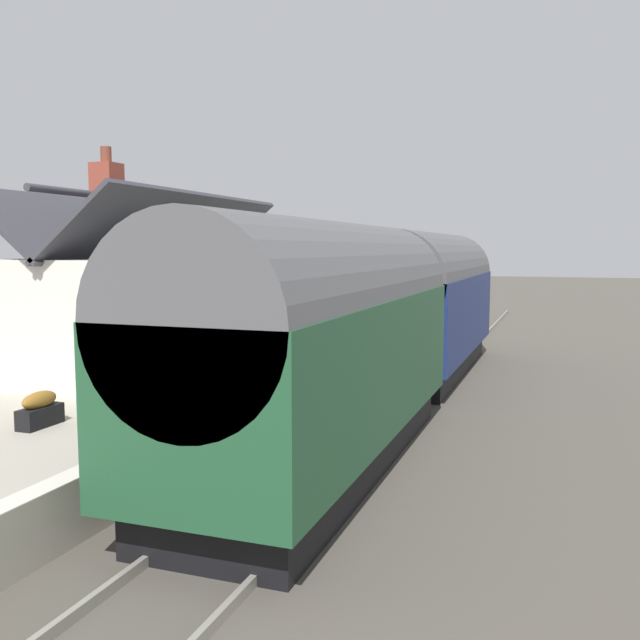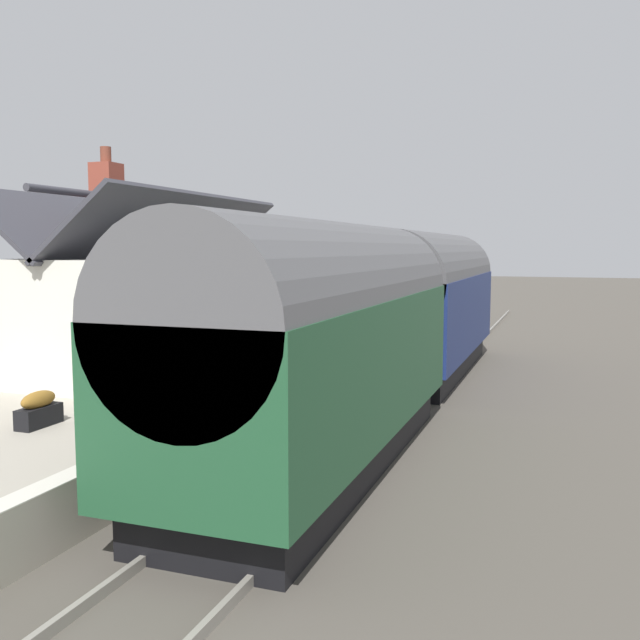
{
  "view_description": "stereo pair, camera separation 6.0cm",
  "coord_description": "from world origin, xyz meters",
  "px_view_note": "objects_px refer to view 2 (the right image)",
  "views": [
    {
      "loc": [
        -16.51,
        -4.85,
        3.85
      ],
      "look_at": [
        1.19,
        1.5,
        1.87
      ],
      "focal_mm": 38.5,
      "sensor_mm": 36.0,
      "label": 1
    },
    {
      "loc": [
        -16.49,
        -4.91,
        3.85
      ],
      "look_at": [
        1.19,
        1.5,
        1.87
      ],
      "focal_mm": 38.5,
      "sensor_mm": 36.0,
      "label": 2
    }
  ],
  "objects_px": {
    "bench_mid_platform": "(342,315)",
    "bench_by_lamp": "(299,327)",
    "station_building": "(143,308)",
    "tree_mid_background": "(205,252)",
    "train": "(390,316)",
    "planter_corner_building": "(39,410)",
    "bench_near_building": "(370,309)",
    "lamp_post_platform": "(353,258)",
    "planter_bench_left": "(329,334)",
    "planter_bench_right": "(318,335)"
  },
  "relations": [
    {
      "from": "planter_corner_building",
      "to": "lamp_post_platform",
      "type": "xyz_separation_m",
      "value": [
        13.78,
        -1.23,
        2.34
      ]
    },
    {
      "from": "planter_corner_building",
      "to": "train",
      "type": "bearing_deg",
      "value": -30.94
    },
    {
      "from": "bench_near_building",
      "to": "lamp_post_platform",
      "type": "distance_m",
      "value": 5.07
    },
    {
      "from": "bench_near_building",
      "to": "tree_mid_background",
      "type": "relative_size",
      "value": 0.28
    },
    {
      "from": "bench_mid_platform",
      "to": "bench_by_lamp",
      "type": "bearing_deg",
      "value": 178.95
    },
    {
      "from": "station_building",
      "to": "bench_by_lamp",
      "type": "height_order",
      "value": "station_building"
    },
    {
      "from": "bench_mid_platform",
      "to": "planter_corner_building",
      "type": "xyz_separation_m",
      "value": [
        -15.26,
        0.36,
        -0.19
      ]
    },
    {
      "from": "train",
      "to": "planter_bench_left",
      "type": "relative_size",
      "value": 27.4
    },
    {
      "from": "bench_mid_platform",
      "to": "planter_corner_building",
      "type": "bearing_deg",
      "value": 178.65
    },
    {
      "from": "planter_bench_left",
      "to": "planter_corner_building",
      "type": "bearing_deg",
      "value": 172.45
    },
    {
      "from": "planter_corner_building",
      "to": "lamp_post_platform",
      "type": "bearing_deg",
      "value": -5.1
    },
    {
      "from": "bench_mid_platform",
      "to": "tree_mid_background",
      "type": "relative_size",
      "value": 0.28
    },
    {
      "from": "planter_corner_building",
      "to": "station_building",
      "type": "bearing_deg",
      "value": 16.5
    },
    {
      "from": "bench_near_building",
      "to": "planter_bench_right",
      "type": "distance_m",
      "value": 8.77
    },
    {
      "from": "planter_corner_building",
      "to": "lamp_post_platform",
      "type": "relative_size",
      "value": 0.22
    },
    {
      "from": "lamp_post_platform",
      "to": "bench_near_building",
      "type": "bearing_deg",
      "value": 8.07
    },
    {
      "from": "tree_mid_background",
      "to": "train",
      "type": "bearing_deg",
      "value": -135.34
    },
    {
      "from": "station_building",
      "to": "bench_mid_platform",
      "type": "bearing_deg",
      "value": -11.32
    },
    {
      "from": "planter_corner_building",
      "to": "tree_mid_background",
      "type": "relative_size",
      "value": 0.16
    },
    {
      "from": "planter_bench_left",
      "to": "lamp_post_platform",
      "type": "xyz_separation_m",
      "value": [
        3.04,
        0.19,
        2.27
      ]
    },
    {
      "from": "train",
      "to": "planter_corner_building",
      "type": "bearing_deg",
      "value": 149.06
    },
    {
      "from": "lamp_post_platform",
      "to": "tree_mid_background",
      "type": "distance_m",
      "value": 10.12
    },
    {
      "from": "station_building",
      "to": "lamp_post_platform",
      "type": "xyz_separation_m",
      "value": [
        8.35,
        -2.84,
        1.12
      ]
    },
    {
      "from": "train",
      "to": "bench_near_building",
      "type": "distance_m",
      "value": 11.84
    },
    {
      "from": "train",
      "to": "station_building",
      "type": "xyz_separation_m",
      "value": [
        -1.67,
        5.86,
        0.16
      ]
    },
    {
      "from": "planter_bench_left",
      "to": "bench_near_building",
      "type": "bearing_deg",
      "value": 6.32
    },
    {
      "from": "planter_bench_left",
      "to": "tree_mid_background",
      "type": "xyz_separation_m",
      "value": [
        8.21,
        8.89,
        2.42
      ]
    },
    {
      "from": "station_building",
      "to": "planter_bench_right",
      "type": "distance_m",
      "value": 5.29
    },
    {
      "from": "bench_by_lamp",
      "to": "bench_near_building",
      "type": "distance_m",
      "value": 7.24
    },
    {
      "from": "train",
      "to": "planter_corner_building",
      "type": "relative_size",
      "value": 23.76
    },
    {
      "from": "planter_corner_building",
      "to": "planter_bench_right",
      "type": "height_order",
      "value": "planter_bench_right"
    },
    {
      "from": "bench_mid_platform",
      "to": "tree_mid_background",
      "type": "height_order",
      "value": "tree_mid_background"
    },
    {
      "from": "bench_mid_platform",
      "to": "tree_mid_background",
      "type": "bearing_deg",
      "value": 64.78
    },
    {
      "from": "bench_by_lamp",
      "to": "planter_bench_right",
      "type": "height_order",
      "value": "bench_by_lamp"
    },
    {
      "from": "planter_bench_left",
      "to": "lamp_post_platform",
      "type": "height_order",
      "value": "lamp_post_platform"
    },
    {
      "from": "bench_by_lamp",
      "to": "lamp_post_platform",
      "type": "relative_size",
      "value": 0.37
    },
    {
      "from": "train",
      "to": "tree_mid_background",
      "type": "relative_size",
      "value": 3.89
    },
    {
      "from": "planter_corner_building",
      "to": "planter_bench_left",
      "type": "bearing_deg",
      "value": -7.55
    },
    {
      "from": "bench_mid_platform",
      "to": "station_building",
      "type": "bearing_deg",
      "value": 168.68
    },
    {
      "from": "station_building",
      "to": "planter_bench_right",
      "type": "xyz_separation_m",
      "value": [
        4.17,
        -3.08,
        -1.05
      ]
    },
    {
      "from": "planter_bench_right",
      "to": "lamp_post_platform",
      "type": "distance_m",
      "value": 4.72
    },
    {
      "from": "train",
      "to": "planter_bench_left",
      "type": "distance_m",
      "value": 4.72
    },
    {
      "from": "bench_near_building",
      "to": "tree_mid_background",
      "type": "xyz_separation_m",
      "value": [
        0.63,
        8.05,
        2.3
      ]
    },
    {
      "from": "station_building",
      "to": "tree_mid_background",
      "type": "distance_m",
      "value": 14.79
    },
    {
      "from": "bench_mid_platform",
      "to": "bench_by_lamp",
      "type": "xyz_separation_m",
      "value": [
        -4.18,
        0.08,
        0.0
      ]
    },
    {
      "from": "planter_bench_right",
      "to": "station_building",
      "type": "bearing_deg",
      "value": 143.51
    },
    {
      "from": "planter_corner_building",
      "to": "bench_near_building",
      "type": "bearing_deg",
      "value": -1.83
    },
    {
      "from": "bench_by_lamp",
      "to": "lamp_post_platform",
      "type": "bearing_deg",
      "value": -19.38
    },
    {
      "from": "bench_mid_platform",
      "to": "planter_corner_building",
      "type": "distance_m",
      "value": 15.27
    },
    {
      "from": "train",
      "to": "bench_by_lamp",
      "type": "relative_size",
      "value": 13.84
    }
  ]
}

